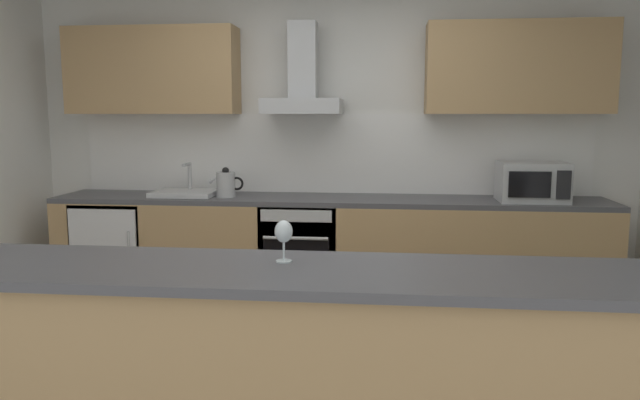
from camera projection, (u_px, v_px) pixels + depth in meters
name	position (u px, v px, depth m)	size (l,w,h in m)	color
ground	(300.00, 398.00, 3.39)	(5.99, 4.85, 0.02)	gray
wall_back	(332.00, 145.00, 5.16)	(5.99, 0.12, 2.60)	white
backsplash_tile	(331.00, 154.00, 5.10)	(4.24, 0.02, 0.66)	white
counter_back	(328.00, 253.00, 4.90)	(4.39, 0.60, 0.90)	tan
counter_island	(327.00, 379.00, 2.51)	(3.44, 0.64, 0.94)	tan
upper_cabinets	(330.00, 70.00, 4.85)	(4.33, 0.32, 0.70)	tan
oven	(301.00, 252.00, 4.90)	(0.60, 0.62, 0.80)	slate
refrigerator	(119.00, 251.00, 5.06)	(0.58, 0.60, 0.85)	white
microwave	(532.00, 182.00, 4.60)	(0.50, 0.38, 0.30)	#B7BABC
sink	(185.00, 192.00, 4.94)	(0.50, 0.40, 0.26)	silver
kettle	(226.00, 184.00, 4.85)	(0.29, 0.15, 0.24)	#B7BABC
range_hood	(303.00, 85.00, 4.84)	(0.62, 0.45, 0.72)	#B7BABC
wine_glass	(284.00, 233.00, 2.55)	(0.08, 0.08, 0.18)	silver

